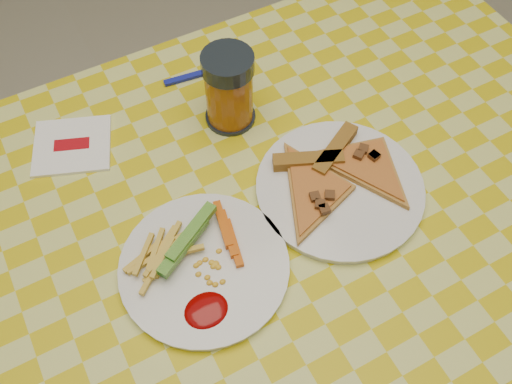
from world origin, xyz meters
TOP-DOWN VIEW (x-y plane):
  - ground at (0.00, 0.00)m, footprint 8.00×8.00m
  - table at (0.00, 0.00)m, footprint 1.28×0.88m
  - plate_left at (-0.11, -0.03)m, footprint 0.30×0.30m
  - plate_right at (0.13, -0.00)m, footprint 0.33×0.33m
  - fries_veggies at (-0.12, -0.01)m, footprint 0.19×0.17m
  - pizza_slices at (0.14, 0.01)m, footprint 0.31×0.25m
  - drink_glass at (0.05, 0.21)m, footprint 0.09×0.09m
  - napkin at (-0.21, 0.28)m, footprint 0.16×0.15m
  - fork at (0.05, 0.33)m, footprint 0.14×0.03m

SIDE VIEW (x-z plane):
  - ground at x=0.00m, z-range 0.00..0.00m
  - table at x=0.00m, z-range 0.30..1.06m
  - napkin at x=-0.21m, z-range 0.76..0.76m
  - fork at x=0.05m, z-range 0.76..0.76m
  - plate_left at x=-0.11m, z-range 0.76..0.77m
  - plate_right at x=0.13m, z-range 0.76..0.77m
  - pizza_slices at x=0.14m, z-range 0.76..0.79m
  - fries_veggies at x=-0.12m, z-range 0.76..0.80m
  - drink_glass at x=0.05m, z-range 0.75..0.89m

